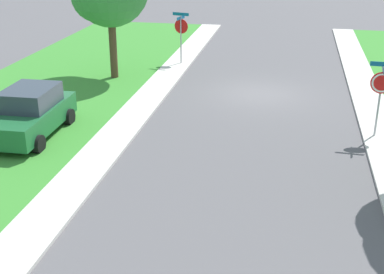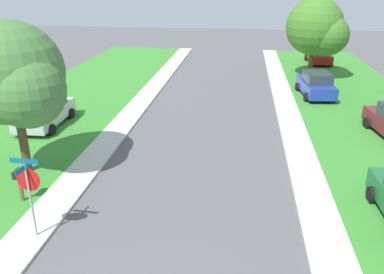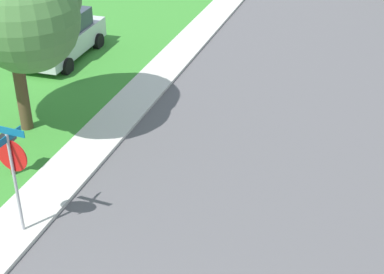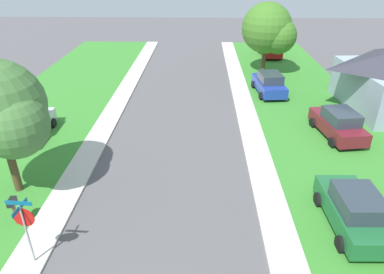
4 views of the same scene
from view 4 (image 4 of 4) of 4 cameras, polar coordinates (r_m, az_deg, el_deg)
sidewalk_east at (r=19.46m, az=10.80°, el=-3.21°), size 1.40×56.00×0.10m
lawn_east at (r=20.76m, az=23.72°, el=-3.20°), size 8.00×56.00×0.08m
sidewalk_west at (r=20.18m, az=-16.59°, el=-2.76°), size 1.40×56.00×0.10m
lawn_west at (r=22.09m, az=-28.27°, el=-2.39°), size 8.00×56.00×0.08m
stop_sign_far_corner at (r=13.37m, az=-25.75°, el=-12.35°), size 0.92×0.92×2.77m
car_green_behind_trees at (r=15.54m, az=25.01°, el=-10.83°), size 2.11×4.33×1.76m
car_maroon_driveway_right at (r=22.70m, az=22.82°, el=2.01°), size 2.49×4.51×1.76m
car_blue_kerbside_mid at (r=28.39m, az=12.51°, el=8.52°), size 2.34×4.45×1.76m
car_silver_across_road at (r=23.08m, az=-25.15°, el=1.94°), size 2.14×4.35×1.76m
car_red_near_corner at (r=39.64m, az=12.70°, el=13.89°), size 2.13×4.35×1.76m
tree_corner_large at (r=33.14m, az=12.61°, el=16.70°), size 4.80×4.47×6.31m
tree_across_left at (r=16.45m, az=-28.80°, el=3.63°), size 4.35×4.05×6.29m
mailbox at (r=15.87m, az=-27.26°, el=-9.90°), size 0.27×0.49×1.31m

